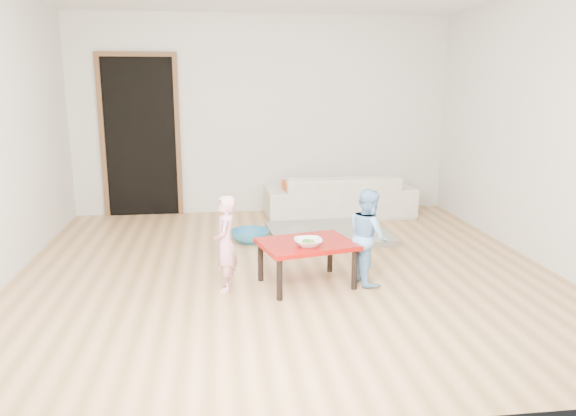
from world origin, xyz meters
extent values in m
cube|color=#A17A45|center=(0.00, 0.00, 0.00)|extent=(5.00, 5.00, 0.01)
cube|color=silver|center=(0.00, 2.50, 1.30)|extent=(5.00, 0.02, 2.60)
cube|color=silver|center=(2.50, 0.00, 1.30)|extent=(0.02, 5.00, 2.60)
imported|color=white|center=(0.96, 2.05, 0.28)|extent=(1.94, 0.80, 0.56)
cube|color=#D85B18|center=(0.47, 1.90, 0.44)|extent=(0.53, 0.48, 0.13)
imported|color=white|center=(0.13, -0.53, 0.42)|extent=(0.24, 0.24, 0.06)
imported|color=pink|center=(-0.57, -0.45, 0.41)|extent=(0.22, 0.32, 0.83)
imported|color=#69A7F4|center=(0.69, -0.41, 0.42)|extent=(0.38, 0.45, 0.85)
imported|color=teal|center=(-0.27, 0.99, 0.07)|extent=(0.43, 0.43, 0.13)
camera|label=1|loc=(-0.61, -5.03, 1.77)|focal=35.00mm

